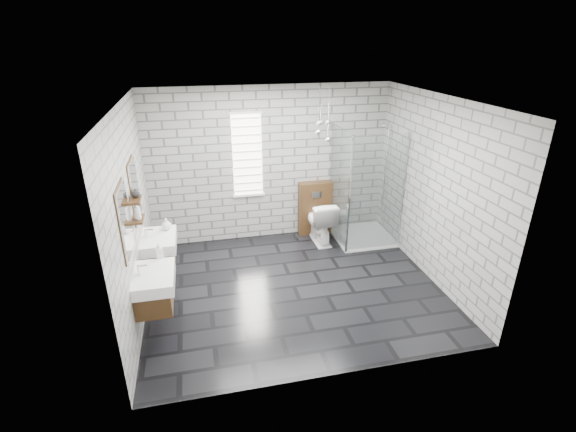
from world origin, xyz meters
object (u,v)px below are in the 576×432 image
object	(u,v)px
vanity_right	(156,242)
shower_enclosure	(361,216)
cistern_panel	(315,208)
vanity_left	(151,280)
toilet	(320,221)

from	to	relation	value
vanity_right	shower_enclosure	size ratio (longest dim) A/B	0.77
cistern_panel	shower_enclosure	world-z (taller)	shower_enclosure
cistern_panel	shower_enclosure	bearing A→B (deg)	-36.41
shower_enclosure	cistern_panel	bearing A→B (deg)	143.59
vanity_left	cistern_panel	distance (m)	3.57
vanity_right	shower_enclosure	xyz separation A→B (m)	(3.41, 0.79, -0.25)
shower_enclosure	toilet	xyz separation A→B (m)	(-0.70, 0.17, -0.11)
vanity_left	vanity_right	distance (m)	1.00
cistern_panel	shower_enclosure	xyz separation A→B (m)	(0.70, -0.52, 0.00)
shower_enclosure	toilet	size ratio (longest dim) A/B	2.58
toilet	vanity_right	bearing A→B (deg)	18.11
vanity_left	shower_enclosure	size ratio (longest dim) A/B	0.77
shower_enclosure	vanity_right	bearing A→B (deg)	-166.95
vanity_right	cistern_panel	bearing A→B (deg)	25.78
cistern_panel	shower_enclosure	size ratio (longest dim) A/B	0.49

